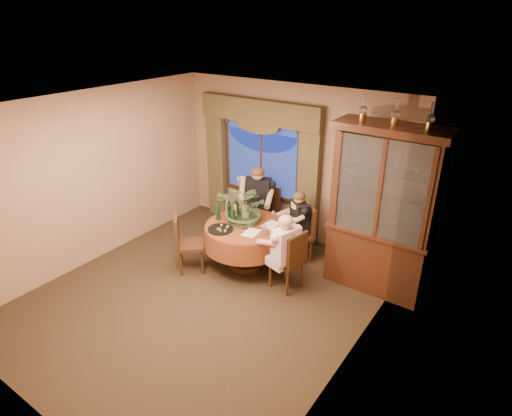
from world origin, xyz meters
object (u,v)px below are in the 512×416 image
Objects in this scene: dining_table at (246,245)px; wine_bottle_4 at (218,210)px; chair_back_right at (298,234)px; china_cabinet at (382,212)px; wine_bottle_2 at (233,215)px; oil_lamp_center at (396,112)px; person_scarf at (299,225)px; oil_lamp_left at (363,108)px; person_pink at (286,255)px; chair_front_left at (190,243)px; oil_lamp_right at (431,116)px; wine_bottle_3 at (237,208)px; chair_right at (286,260)px; olive_bowl at (244,226)px; wine_bottle_1 at (235,210)px; person_back at (258,204)px; chair_back at (266,216)px; wine_bottle_0 at (229,210)px; wine_bottle_5 at (227,207)px; stoneware_vase at (246,213)px.

dining_table is 0.74m from wine_bottle_4.
china_cabinet is at bearing -138.56° from chair_back_right.
china_cabinet reaches higher than wine_bottle_2.
china_cabinet is at bearing 18.10° from dining_table.
oil_lamp_center is 2.50m from person_scarf.
dining_table is 1.15× the size of person_scarf.
oil_lamp_left is 2.32m from person_pink.
chair_back_right is 1.00× the size of chair_front_left.
oil_lamp_left and oil_lamp_right have the same top height.
wine_bottle_3 is at bearing 55.08° from wine_bottle_4.
oil_lamp_right reaches higher than dining_table.
oil_lamp_center reaches higher than chair_right.
wine_bottle_1 is at bearing 152.50° from olive_bowl.
person_back is 0.95m from wine_bottle_2.
person_back is at bearing 111.84° from olive_bowl.
chair_back is 2.91× the size of wine_bottle_4.
oil_lamp_right is 1.03× the size of wine_bottle_0.
wine_bottle_3 is (0.04, -0.67, 0.20)m from person_back.
china_cabinet reaches higher than chair_back.
wine_bottle_3 and wine_bottle_4 have the same top height.
dining_table is 0.58m from wine_bottle_2.
oil_lamp_center is (1.95, 0.64, 2.31)m from dining_table.
chair_back_right reaches higher than dining_table.
oil_lamp_right is 2.84m from chair_back_right.
oil_lamp_center is at bearing 16.97° from wine_bottle_4.
chair_back_right is at bearing 179.05° from china_cabinet.
wine_bottle_3 reaches higher than dining_table.
wine_bottle_4 is (-0.15, -0.94, 0.20)m from person_back.
wine_bottle_2 is 0.30m from wine_bottle_5.
person_scarf is 1.20m from wine_bottle_0.
person_back reaches higher than wine_bottle_3.
chair_back is at bearing 99.34° from stoneware_vase.
china_cabinet is at bearing 18.77° from wine_bottle_2.
oil_lamp_right reaches higher than chair_back.
olive_bowl is at bearing -27.50° from wine_bottle_1.
wine_bottle_1 is at bearing -167.88° from oil_lamp_right.
china_cabinet is 2.62× the size of chair_right.
chair_back is 2.91× the size of wine_bottle_1.
person_pink is (-0.60, -0.91, -2.05)m from oil_lamp_left.
oil_lamp_left reaches higher than dining_table.
person_scarf is at bearing 38.67° from wine_bottle_1.
chair_back_right is 0.99m from olive_bowl.
dining_table is 4.24× the size of wine_bottle_5.
person_scarf is (-1.39, 0.10, -2.08)m from oil_lamp_center.
chair_back is (-2.63, 0.30, -2.21)m from oil_lamp_right.
chair_right is 1.57m from person_back.
chair_back is at bearing 59.99° from person_pink.
dining_table is 2.84m from oil_lamp_left.
stoneware_vase is at bearing 83.18° from chair_right.
oil_lamp_right is 3.26m from wine_bottle_3.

